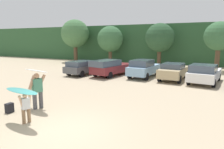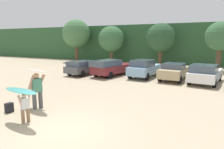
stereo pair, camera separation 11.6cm
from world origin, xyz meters
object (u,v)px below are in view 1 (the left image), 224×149
(parked_car_maroon, at_px, (111,67))
(surfboard_white, at_px, (36,71))
(backpack_dropped, at_px, (9,108))
(parked_car_white, at_px, (204,73))
(surfboard_teal, at_px, (21,91))
(person_child, at_px, (26,106))
(parked_car_sky_blue, at_px, (143,68))
(parked_car_tan, at_px, (173,71))
(person_adult, at_px, (37,89))
(parked_car_dark_gray, at_px, (84,67))

(parked_car_maroon, relative_size, surfboard_white, 2.67)
(backpack_dropped, bearing_deg, surfboard_white, 59.64)
(parked_car_white, relative_size, surfboard_teal, 2.35)
(person_child, distance_m, surfboard_teal, 0.69)
(parked_car_maroon, height_order, surfboard_teal, parked_car_maroon)
(parked_car_maroon, distance_m, parked_car_white, 8.20)
(parked_car_sky_blue, xyz_separation_m, surfboard_teal, (-1.17, -12.44, 0.54))
(parked_car_tan, bearing_deg, parked_car_maroon, 98.69)
(person_adult, height_order, surfboard_teal, person_adult)
(parked_car_dark_gray, height_order, person_adult, person_adult)
(parked_car_tan, xyz_separation_m, surfboard_teal, (-3.85, -12.41, 0.62))
(surfboard_white, xyz_separation_m, surfboard_teal, (1.02, -1.79, -0.52))
(parked_car_dark_gray, height_order, backpack_dropped, parked_car_dark_gray)
(surfboard_teal, bearing_deg, surfboard_white, -51.71)
(parked_car_maroon, xyz_separation_m, parked_car_tan, (5.76, 0.48, -0.06))
(parked_car_tan, bearing_deg, person_adult, 160.03)
(parked_car_white, bearing_deg, surfboard_white, 151.82)
(person_child, bearing_deg, parked_car_white, -95.36)
(parked_car_white, distance_m, person_adult, 12.62)
(backpack_dropped, bearing_deg, parked_car_dark_gray, 105.22)
(parked_car_tan, distance_m, surfboard_teal, 13.01)
(person_adult, bearing_deg, person_child, 143.00)
(parked_car_white, relative_size, person_child, 3.78)
(parked_car_tan, relative_size, surfboard_white, 2.23)
(parked_car_sky_blue, distance_m, person_adult, 10.96)
(parked_car_maroon, bearing_deg, parked_car_tan, -74.28)
(parked_car_sky_blue, xyz_separation_m, parked_car_white, (5.11, -0.38, -0.06))
(parked_car_dark_gray, height_order, parked_car_sky_blue, parked_car_sky_blue)
(parked_car_dark_gray, distance_m, surfboard_teal, 12.32)
(surfboard_teal, bearing_deg, parked_car_sky_blue, -86.91)
(person_child, xyz_separation_m, surfboard_white, (-1.04, 1.65, 1.19))
(parked_car_dark_gray, xyz_separation_m, parked_car_white, (10.89, 0.65, 0.04))
(surfboard_white, bearing_deg, person_adult, 153.54)
(parked_car_white, bearing_deg, person_child, 159.54)
(parked_car_white, xyz_separation_m, person_adult, (-7.18, -10.38, 0.23))
(parked_car_sky_blue, bearing_deg, person_child, 178.70)
(person_child, bearing_deg, person_adult, -37.00)
(person_adult, bearing_deg, parked_car_maroon, -61.96)
(parked_car_sky_blue, height_order, surfboard_white, surfboard_white)
(parked_car_sky_blue, distance_m, surfboard_teal, 12.51)
(parked_car_sky_blue, height_order, parked_car_white, parked_car_sky_blue)
(parked_car_maroon, distance_m, parked_car_tan, 5.78)
(parked_car_dark_gray, distance_m, parked_car_maroon, 2.74)
(person_child, bearing_deg, parked_car_sky_blue, -72.99)
(person_adult, bearing_deg, backpack_dropped, 74.80)
(surfboard_white, bearing_deg, surfboard_teal, 132.14)
(person_adult, distance_m, surfboard_teal, 1.94)
(parked_car_sky_blue, bearing_deg, person_adult, 173.16)
(person_child, bearing_deg, surfboard_teal, 103.63)
(parked_car_maroon, xyz_separation_m, person_adult, (1.02, -10.24, 0.19))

